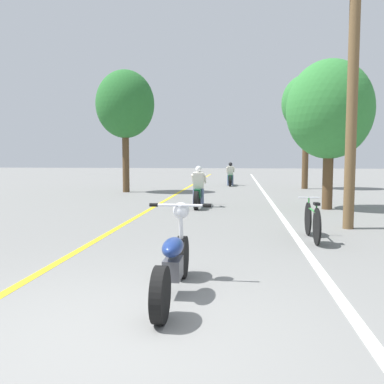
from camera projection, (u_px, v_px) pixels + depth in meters
ground_plane at (121, 329)px, 3.88m from camera, size 120.00×120.00×0.00m
lane_stripe_center at (171, 197)px, 16.91m from camera, size 0.14×48.00×0.01m
lane_stripe_edge at (268, 198)px, 16.45m from camera, size 0.14×48.00×0.01m
utility_pole at (352, 95)px, 9.13m from camera, size 1.10×0.24×5.91m
roadside_tree_right_near at (330, 110)px, 12.67m from camera, size 2.68×2.41×4.68m
roadside_tree_right_far at (307, 104)px, 21.06m from camera, size 2.56×2.30×5.94m
roadside_tree_left at (125, 105)px, 19.05m from camera, size 2.76×2.48×5.73m
motorcycle_foreground at (174, 260)px, 4.83m from camera, size 0.81×2.11×1.05m
motorcycle_rider_lead at (198, 192)px, 13.46m from camera, size 0.50×2.10×1.37m
motorcycle_rider_far at (230, 177)px, 23.86m from camera, size 0.50×2.06×1.37m
bicycle_parked at (312, 221)px, 8.06m from camera, size 0.44×1.69×0.82m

